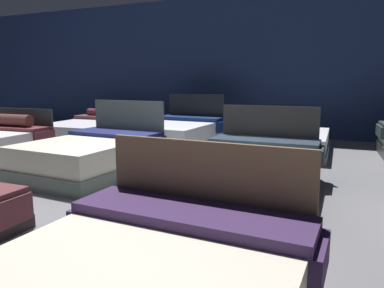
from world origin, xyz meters
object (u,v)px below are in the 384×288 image
object	(u,v)px
bed_10	(286,143)
bed_8	(88,129)
bed_5	(93,156)
bed_9	(177,133)
bed_6	(253,170)

from	to	relation	value
bed_10	bed_8	bearing A→B (deg)	178.34
bed_5	bed_9	bearing A→B (deg)	92.49
bed_9	bed_8	bearing A→B (deg)	-177.18
bed_5	bed_8	distance (m)	3.72
bed_5	bed_10	size ratio (longest dim) A/B	1.01
bed_8	bed_10	xyz separation A→B (m)	(4.79, -0.08, -0.01)
bed_8	bed_10	size ratio (longest dim) A/B	1.08
bed_6	bed_9	world-z (taller)	bed_9
bed_5	bed_9	world-z (taller)	bed_9
bed_5	bed_6	size ratio (longest dim) A/B	1.02
bed_8	bed_9	world-z (taller)	bed_9
bed_6	bed_9	distance (m)	3.66
bed_9	bed_10	xyz separation A→B (m)	(2.36, -0.08, -0.06)
bed_6	bed_10	xyz separation A→B (m)	(-0.00, 2.71, -0.07)
bed_9	bed_10	bearing A→B (deg)	0.81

